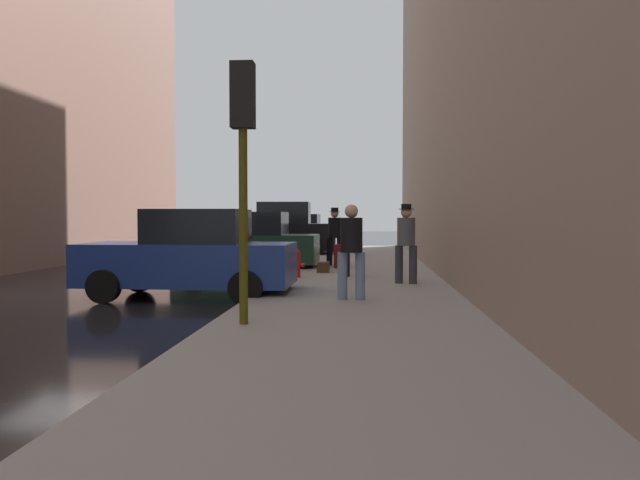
% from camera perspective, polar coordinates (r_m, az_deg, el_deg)
% --- Properties ---
extents(ground_plane, '(120.00, 120.00, 0.00)m').
position_cam_1_polar(ground_plane, '(14.15, -21.77, -4.67)').
color(ground_plane, black).
extents(sidewalk, '(4.00, 40.00, 0.15)m').
position_cam_1_polar(sidewalk, '(12.70, 3.41, -4.94)').
color(sidewalk, gray).
rests_on(sidewalk, ground_plane).
extents(parked_blue_sedan, '(4.22, 2.09, 1.79)m').
position_cam_1_polar(parked_blue_sedan, '(12.83, -11.76, -1.44)').
color(parked_blue_sedan, navy).
rests_on(parked_blue_sedan, ground_plane).
extents(parked_dark_green_sedan, '(4.23, 2.11, 1.79)m').
position_cam_1_polar(parked_dark_green_sedan, '(18.85, -6.52, -0.30)').
color(parked_dark_green_sedan, '#193828').
rests_on(parked_dark_green_sedan, ground_plane).
extents(parked_black_suv, '(4.65, 2.17, 2.25)m').
position_cam_1_polar(parked_black_suv, '(25.62, -3.62, 0.75)').
color(parked_black_suv, black).
rests_on(parked_black_suv, ground_plane).
extents(parked_gray_coupe, '(4.26, 2.18, 1.79)m').
position_cam_1_polar(parked_gray_coupe, '(31.60, -2.09, 0.67)').
color(parked_gray_coupe, slate).
rests_on(parked_gray_coupe, ground_plane).
extents(fire_hydrant, '(0.42, 0.22, 0.70)m').
position_cam_1_polar(fire_hydrant, '(15.38, -2.21, -2.13)').
color(fire_hydrant, red).
rests_on(fire_hydrant, sidewalk).
extents(traffic_light, '(0.32, 0.32, 3.60)m').
position_cam_1_polar(traffic_light, '(8.74, -7.05, 9.50)').
color(traffic_light, '#514C0F').
rests_on(traffic_light, sidewalk).
extents(pedestrian_with_fedora, '(0.50, 0.41, 1.78)m').
position_cam_1_polar(pedestrian_with_fedora, '(19.13, 1.35, 0.61)').
color(pedestrian_with_fedora, black).
rests_on(pedestrian_with_fedora, sidewalk).
extents(pedestrian_with_beanie, '(0.53, 0.50, 1.78)m').
position_cam_1_polar(pedestrian_with_beanie, '(14.02, 7.88, 0.06)').
color(pedestrian_with_beanie, '#333338').
rests_on(pedestrian_with_beanie, sidewalk).
extents(pedestrian_in_jeans, '(0.51, 0.42, 1.71)m').
position_cam_1_polar(pedestrian_in_jeans, '(11.20, 2.88, -0.60)').
color(pedestrian_in_jeans, '#728CB2').
rests_on(pedestrian_in_jeans, sidewalk).
extents(pedestrian_in_red_jacket, '(0.52, 0.45, 1.71)m').
position_cam_1_polar(pedestrian_in_red_jacket, '(15.53, 3.00, 0.15)').
color(pedestrian_in_red_jacket, black).
rests_on(pedestrian_in_red_jacket, sidewalk).
extents(rolling_suitcase, '(0.42, 0.60, 1.04)m').
position_cam_1_polar(rolling_suitcase, '(18.35, 1.96, -1.47)').
color(rolling_suitcase, '#591414').
rests_on(rolling_suitcase, sidewalk).
extents(duffel_bag, '(0.32, 0.44, 0.28)m').
position_cam_1_polar(duffel_bag, '(16.77, 0.29, -2.49)').
color(duffel_bag, '#472D19').
rests_on(duffel_bag, sidewalk).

